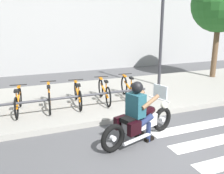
{
  "coord_description": "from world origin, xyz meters",
  "views": [
    {
      "loc": [
        -3.06,
        -4.0,
        2.72
      ],
      "look_at": [
        -0.48,
        2.38,
        0.86
      ],
      "focal_mm": 40.14,
      "sensor_mm": 36.0,
      "label": 1
    }
  ],
  "objects_px": {
    "motorcycle": "(140,122)",
    "bicycle_2": "(49,97)",
    "bicycle_3": "(78,94)",
    "bicycle_1": "(18,101)",
    "street_lamp": "(162,22)",
    "bike_rack": "(68,98)",
    "tree_near_rack": "(220,4)",
    "rider": "(138,108)",
    "bicycle_4": "(104,91)",
    "bicycle_5": "(129,88)"
  },
  "relations": [
    {
      "from": "motorcycle",
      "to": "bicycle_3",
      "type": "relative_size",
      "value": 1.29
    },
    {
      "from": "motorcycle",
      "to": "bicycle_4",
      "type": "relative_size",
      "value": 1.27
    },
    {
      "from": "motorcycle",
      "to": "bike_rack",
      "type": "height_order",
      "value": "motorcycle"
    },
    {
      "from": "motorcycle",
      "to": "bicycle_2",
      "type": "distance_m",
      "value": 3.07
    },
    {
      "from": "bicycle_2",
      "to": "street_lamp",
      "type": "bearing_deg",
      "value": 14.26
    },
    {
      "from": "motorcycle",
      "to": "bicycle_3",
      "type": "height_order",
      "value": "motorcycle"
    },
    {
      "from": "bicycle_4",
      "to": "bicycle_5",
      "type": "height_order",
      "value": "bicycle_5"
    },
    {
      "from": "tree_near_rack",
      "to": "bicycle_3",
      "type": "bearing_deg",
      "value": -167.2
    },
    {
      "from": "street_lamp",
      "to": "bike_rack",
      "type": "bearing_deg",
      "value": -157.39
    },
    {
      "from": "bicycle_5",
      "to": "tree_near_rack",
      "type": "relative_size",
      "value": 0.36
    },
    {
      "from": "rider",
      "to": "street_lamp",
      "type": "xyz_separation_m",
      "value": [
        2.93,
        3.75,
        1.83
      ]
    },
    {
      "from": "motorcycle",
      "to": "rider",
      "type": "relative_size",
      "value": 1.51
    },
    {
      "from": "motorcycle",
      "to": "bicycle_1",
      "type": "xyz_separation_m",
      "value": [
        -2.54,
        2.58,
        0.03
      ]
    },
    {
      "from": "bicycle_2",
      "to": "bicycle_3",
      "type": "distance_m",
      "value": 0.87
    },
    {
      "from": "bicycle_1",
      "to": "street_lamp",
      "type": "relative_size",
      "value": 0.37
    },
    {
      "from": "bicycle_2",
      "to": "bike_rack",
      "type": "height_order",
      "value": "bicycle_2"
    },
    {
      "from": "bicycle_3",
      "to": "bicycle_4",
      "type": "bearing_deg",
      "value": -0.04
    },
    {
      "from": "bicycle_3",
      "to": "tree_near_rack",
      "type": "height_order",
      "value": "tree_near_rack"
    },
    {
      "from": "bicycle_2",
      "to": "bicycle_3",
      "type": "bearing_deg",
      "value": 0.06
    },
    {
      "from": "bike_rack",
      "to": "street_lamp",
      "type": "bearing_deg",
      "value": 22.61
    },
    {
      "from": "motorcycle",
      "to": "tree_near_rack",
      "type": "xyz_separation_m",
      "value": [
        6.02,
        4.12,
        2.93
      ]
    },
    {
      "from": "rider",
      "to": "tree_near_rack",
      "type": "xyz_separation_m",
      "value": [
        6.09,
        4.15,
        2.56
      ]
    },
    {
      "from": "bicycle_1",
      "to": "tree_near_rack",
      "type": "distance_m",
      "value": 9.17
    },
    {
      "from": "bicycle_5",
      "to": "street_lamp",
      "type": "height_order",
      "value": "street_lamp"
    },
    {
      "from": "motorcycle",
      "to": "tree_near_rack",
      "type": "height_order",
      "value": "tree_near_rack"
    },
    {
      "from": "bicycle_5",
      "to": "tree_near_rack",
      "type": "xyz_separation_m",
      "value": [
        5.08,
        1.55,
        2.87
      ]
    },
    {
      "from": "street_lamp",
      "to": "bicycle_4",
      "type": "bearing_deg",
      "value": -157.58
    },
    {
      "from": "bicycle_3",
      "to": "bike_rack",
      "type": "xyz_separation_m",
      "value": [
        -0.44,
        -0.56,
        0.09
      ]
    },
    {
      "from": "motorcycle",
      "to": "bicycle_4",
      "type": "height_order",
      "value": "motorcycle"
    },
    {
      "from": "bicycle_3",
      "to": "bicycle_5",
      "type": "distance_m",
      "value": 1.74
    },
    {
      "from": "bike_rack",
      "to": "tree_near_rack",
      "type": "bearing_deg",
      "value": 16.18
    },
    {
      "from": "bicycle_4",
      "to": "rider",
      "type": "bearing_deg",
      "value": -93.21
    },
    {
      "from": "street_lamp",
      "to": "tree_near_rack",
      "type": "relative_size",
      "value": 0.94
    },
    {
      "from": "motorcycle",
      "to": "bicycle_2",
      "type": "xyz_separation_m",
      "value": [
        -1.67,
        2.57,
        0.04
      ]
    },
    {
      "from": "bicycle_2",
      "to": "bike_rack",
      "type": "distance_m",
      "value": 0.71
    },
    {
      "from": "bicycle_5",
      "to": "bicycle_3",
      "type": "bearing_deg",
      "value": 179.95
    },
    {
      "from": "bicycle_1",
      "to": "street_lamp",
      "type": "height_order",
      "value": "street_lamp"
    },
    {
      "from": "rider",
      "to": "tree_near_rack",
      "type": "bearing_deg",
      "value": 34.22
    },
    {
      "from": "bicycle_2",
      "to": "bike_rack",
      "type": "relative_size",
      "value": 0.34
    },
    {
      "from": "rider",
      "to": "bicycle_4",
      "type": "distance_m",
      "value": 2.62
    },
    {
      "from": "bicycle_1",
      "to": "bicycle_5",
      "type": "height_order",
      "value": "bicycle_5"
    },
    {
      "from": "bicycle_4",
      "to": "motorcycle",
      "type": "bearing_deg",
      "value": -91.55
    },
    {
      "from": "bicycle_1",
      "to": "bike_rack",
      "type": "bearing_deg",
      "value": -23.06
    },
    {
      "from": "bicycle_3",
      "to": "bicycle_1",
      "type": "bearing_deg",
      "value": -179.99
    },
    {
      "from": "bicycle_4",
      "to": "tree_near_rack",
      "type": "height_order",
      "value": "tree_near_rack"
    },
    {
      "from": "bicycle_1",
      "to": "bicycle_2",
      "type": "height_order",
      "value": "bicycle_2"
    },
    {
      "from": "bicycle_1",
      "to": "motorcycle",
      "type": "bearing_deg",
      "value": -45.42
    },
    {
      "from": "bike_rack",
      "to": "tree_near_rack",
      "type": "relative_size",
      "value": 1.07
    },
    {
      "from": "bicycle_1",
      "to": "street_lamp",
      "type": "bearing_deg",
      "value": 12.03
    },
    {
      "from": "bicycle_4",
      "to": "tree_near_rack",
      "type": "bearing_deg",
      "value": 14.6
    }
  ]
}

